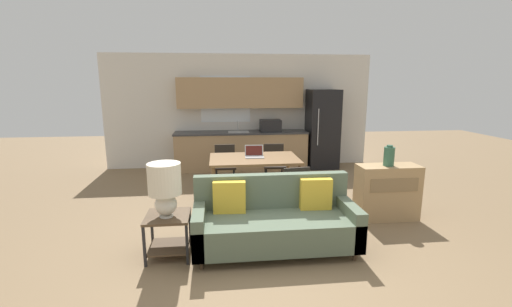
# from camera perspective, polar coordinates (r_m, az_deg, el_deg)

# --- Properties ---
(ground_plane) EXTENTS (20.00, 20.00, 0.00)m
(ground_plane) POSITION_cam_1_polar(r_m,az_deg,el_deg) (4.25, 1.88, -16.88)
(ground_plane) COLOR #7F6647
(wall_back) EXTENTS (6.40, 0.07, 2.70)m
(wall_back) POSITION_cam_1_polar(r_m,az_deg,el_deg) (8.37, -2.72, 7.07)
(wall_back) COLOR silver
(wall_back) RESTS_ON ground_plane
(kitchen_counter) EXTENTS (3.12, 0.65, 2.15)m
(kitchen_counter) POSITION_cam_1_polar(r_m,az_deg,el_deg) (8.13, -2.41, 3.30)
(kitchen_counter) COLOR tan
(kitchen_counter) RESTS_ON ground_plane
(refrigerator) EXTENTS (0.71, 0.69, 1.88)m
(refrigerator) POSITION_cam_1_polar(r_m,az_deg,el_deg) (8.40, 11.00, 4.03)
(refrigerator) COLOR black
(refrigerator) RESTS_ON ground_plane
(dining_table) EXTENTS (1.52, 0.99, 0.77)m
(dining_table) POSITION_cam_1_polar(r_m,az_deg,el_deg) (5.90, -0.31, -1.29)
(dining_table) COLOR brown
(dining_table) RESTS_ON ground_plane
(couch) EXTENTS (1.97, 0.80, 0.89)m
(couch) POSITION_cam_1_polar(r_m,az_deg,el_deg) (4.32, 3.07, -11.23)
(couch) COLOR #3D2D1E
(couch) RESTS_ON ground_plane
(side_table) EXTENTS (0.51, 0.51, 0.51)m
(side_table) POSITION_cam_1_polar(r_m,az_deg,el_deg) (4.27, -14.42, -11.98)
(side_table) COLOR brown
(side_table) RESTS_ON ground_plane
(table_lamp) EXTENTS (0.38, 0.38, 0.64)m
(table_lamp) POSITION_cam_1_polar(r_m,az_deg,el_deg) (4.05, -14.96, -5.14)
(table_lamp) COLOR silver
(table_lamp) RESTS_ON side_table
(credenza) EXTENTS (0.91, 0.40, 0.83)m
(credenza) POSITION_cam_1_polar(r_m,az_deg,el_deg) (5.56, 21.00, -6.02)
(credenza) COLOR tan
(credenza) RESTS_ON ground_plane
(vase) EXTENTS (0.15, 0.15, 0.31)m
(vase) POSITION_cam_1_polar(r_m,az_deg,el_deg) (5.40, 21.29, -0.42)
(vase) COLOR #336047
(vase) RESTS_ON credenza
(dining_chair_near_right) EXTENTS (0.47, 0.47, 0.83)m
(dining_chair_near_right) POSITION_cam_1_polar(r_m,az_deg,el_deg) (5.19, 6.21, -5.85)
(dining_chair_near_right) COLOR black
(dining_chair_near_right) RESTS_ON ground_plane
(dining_chair_far_right) EXTENTS (0.45, 0.45, 0.83)m
(dining_chair_far_right) POSITION_cam_1_polar(r_m,az_deg,el_deg) (6.82, 3.04, -1.53)
(dining_chair_far_right) COLOR black
(dining_chair_far_right) RESTS_ON ground_plane
(dining_chair_far_left) EXTENTS (0.43, 0.43, 0.83)m
(dining_chair_far_left) POSITION_cam_1_polar(r_m,az_deg,el_deg) (6.76, -5.19, -1.67)
(dining_chair_far_left) COLOR black
(dining_chair_far_left) RESTS_ON ground_plane
(laptop) EXTENTS (0.33, 0.27, 0.20)m
(laptop) POSITION_cam_1_polar(r_m,az_deg,el_deg) (5.94, -0.30, -0.10)
(laptop) COLOR #B7BABC
(laptop) RESTS_ON dining_table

